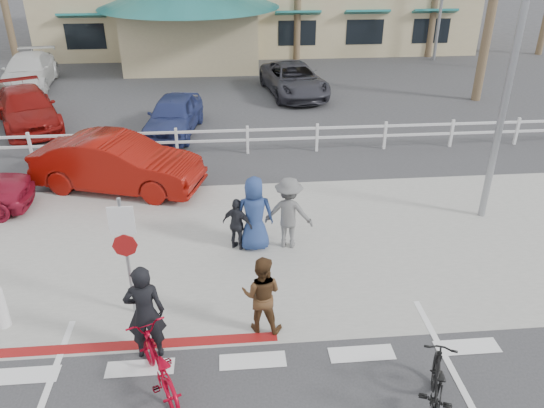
{
  "coord_description": "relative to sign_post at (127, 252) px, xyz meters",
  "views": [
    {
      "loc": [
        -0.29,
        -6.55,
        6.95
      ],
      "look_at": [
        0.64,
        3.82,
        1.5
      ],
      "focal_mm": 35.0,
      "sensor_mm": 36.0,
      "label": 1
    }
  ],
  "objects": [
    {
      "name": "ground",
      "position": [
        2.3,
        -2.2,
        -1.45
      ],
      "size": [
        140.0,
        140.0,
        0.0
      ],
      "primitive_type": "plane",
      "color": "#333335"
    },
    {
      "name": "sidewalk_plaza",
      "position": [
        2.3,
        2.3,
        -1.44
      ],
      "size": [
        22.0,
        7.0,
        0.01
      ],
      "primitive_type": "cube",
      "color": "gray",
      "rests_on": "ground"
    },
    {
      "name": "cross_street",
      "position": [
        2.3,
        6.3,
        -1.45
      ],
      "size": [
        40.0,
        5.0,
        0.01
      ],
      "primitive_type": "cube",
      "color": "#333335",
      "rests_on": "ground"
    },
    {
      "name": "parking_lot",
      "position": [
        2.3,
        15.8,
        -1.45
      ],
      "size": [
        50.0,
        16.0,
        0.01
      ],
      "primitive_type": "cube",
      "color": "#333335",
      "rests_on": "ground"
    },
    {
      "name": "curb_red",
      "position": [
        -0.7,
        -1.0,
        -1.44
      ],
      "size": [
        7.0,
        0.25,
        0.02
      ],
      "primitive_type": "cube",
      "color": "maroon",
      "rests_on": "ground"
    },
    {
      "name": "rail_fence",
      "position": [
        2.8,
        8.3,
        -0.95
      ],
      "size": [
        29.4,
        0.16,
        1.0
      ],
      "primitive_type": null,
      "color": "silver",
      "rests_on": "ground"
    },
    {
      "name": "sign_post",
      "position": [
        0.0,
        0.0,
        0.0
      ],
      "size": [
        0.5,
        0.1,
        2.9
      ],
      "primitive_type": null,
      "color": "gray",
      "rests_on": "ground"
    },
    {
      "name": "streetlight_0",
      "position": [
        8.8,
        3.3,
        3.05
      ],
      "size": [
        0.6,
        2.0,
        9.0
      ],
      "primitive_type": null,
      "color": "gray",
      "rests_on": "ground"
    },
    {
      "name": "info_sign",
      "position": [
        16.3,
        19.8,
        1.35
      ],
      "size": [
        1.2,
        0.16,
        5.6
      ],
      "primitive_type": null,
      "color": "navy",
      "rests_on": "ground"
    },
    {
      "name": "bike_red",
      "position": [
        0.7,
        -2.05,
        -0.94
      ],
      "size": [
        1.4,
        2.03,
        1.01
      ],
      "primitive_type": "imported",
      "rotation": [
        0.0,
        0.0,
        3.56
      ],
      "color": "#960216",
      "rests_on": "ground"
    },
    {
      "name": "rider_red",
      "position": [
        0.44,
        -1.24,
        -0.49
      ],
      "size": [
        0.72,
        0.49,
        1.91
      ],
      "primitive_type": "imported",
      "rotation": [
        0.0,
        0.0,
        3.2
      ],
      "color": "black",
      "rests_on": "ground"
    },
    {
      "name": "bike_black",
      "position": [
        5.12,
        -2.99,
        -0.9
      ],
      "size": [
        1.12,
        1.89,
        1.09
      ],
      "primitive_type": "imported",
      "rotation": [
        0.0,
        0.0,
        2.78
      ],
      "color": "black",
      "rests_on": "ground"
    },
    {
      "name": "rider_black",
      "position": [
        2.53,
        -0.71,
        -0.64
      ],
      "size": [
        0.91,
        0.78,
        1.61
      ],
      "primitive_type": "imported",
      "rotation": [
        0.0,
        0.0,
        2.9
      ],
      "color": "#4C3019",
      "rests_on": "ground"
    },
    {
      "name": "pedestrian_a",
      "position": [
        3.39,
        2.25,
        -0.55
      ],
      "size": [
        1.3,
        0.95,
        1.81
      ],
      "primitive_type": "imported",
      "rotation": [
        0.0,
        0.0,
        2.88
      ],
      "color": "#606060",
      "rests_on": "ground"
    },
    {
      "name": "pedestrian_child",
      "position": [
        2.16,
        2.23,
        -0.78
      ],
      "size": [
        0.84,
        0.67,
        1.33
      ],
      "primitive_type": "imported",
      "rotation": [
        0.0,
        0.0,
        2.62
      ],
      "color": "#212329",
      "rests_on": "ground"
    },
    {
      "name": "pedestrian_b",
      "position": [
        2.58,
        2.24,
        -0.52
      ],
      "size": [
        0.91,
        0.6,
        1.86
      ],
      "primitive_type": "imported",
      "rotation": [
        0.0,
        0.0,
        3.14
      ],
      "color": "navy",
      "rests_on": "ground"
    },
    {
      "name": "car_white_sedan",
      "position": [
        -1.21,
        5.88,
        -0.64
      ],
      "size": [
        5.2,
        3.08,
        1.62
      ],
      "primitive_type": "imported",
      "rotation": [
        0.0,
        0.0,
        1.27
      ],
      "color": "maroon",
      "rests_on": "ground"
    },
    {
      "name": "lot_car_1",
      "position": [
        -5.68,
        11.91,
        -0.73
      ],
      "size": [
        3.89,
        5.33,
        1.44
      ],
      "primitive_type": "imported",
      "rotation": [
        0.0,
        0.0,
        0.43
      ],
      "color": "maroon",
      "rests_on": "ground"
    },
    {
      "name": "lot_car_2",
      "position": [
        0.05,
        10.61,
        -0.74
      ],
      "size": [
        2.32,
        4.37,
        1.42
      ],
      "primitive_type": "imported",
      "rotation": [
        0.0,
        0.0,
        -0.16
      ],
      "color": "navy",
      "rests_on": "ground"
    },
    {
      "name": "lot_car_4",
      "position": [
        -7.43,
        17.87,
        -0.69
      ],
      "size": [
        2.63,
        5.41,
        1.52
      ],
      "primitive_type": "imported",
      "rotation": [
        0.0,
        0.0,
        0.1
      ],
      "color": "silver",
      "rests_on": "ground"
    },
    {
      "name": "lot_car_5",
      "position": [
        5.19,
        15.37,
        -0.74
      ],
      "size": [
        3.04,
        5.37,
        1.41
      ],
      "primitive_type": "imported",
      "rotation": [
        0.0,
        0.0,
        0.14
      ],
      "color": "#303038",
      "rests_on": "ground"
    }
  ]
}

